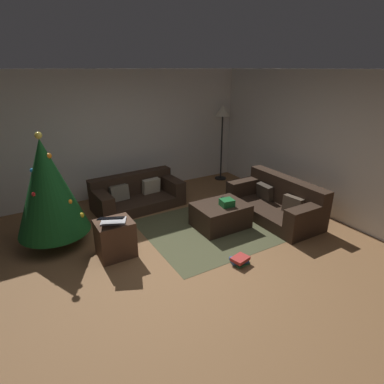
{
  "coord_description": "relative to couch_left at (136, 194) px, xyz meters",
  "views": [
    {
      "loc": [
        -1.84,
        -3.34,
        2.62
      ],
      "look_at": [
        0.56,
        0.7,
        0.75
      ],
      "focal_mm": 29.31,
      "sensor_mm": 36.0,
      "label": 1
    }
  ],
  "objects": [
    {
      "name": "rear_partition",
      "position": [
        -0.17,
        0.9,
        1.05
      ],
      "size": [
        6.4,
        0.12,
        2.6
      ],
      "primitive_type": "cube",
      "color": "silver",
      "rests_on": "ground_plane"
    },
    {
      "name": "couch_left",
      "position": [
        0.0,
        0.0,
        0.0
      ],
      "size": [
        1.77,
        0.94,
        0.63
      ],
      "rotation": [
        0.0,
        0.0,
        3.2
      ],
      "color": "#332319",
      "rests_on": "ground_plane"
    },
    {
      "name": "book_stack",
      "position": [
        0.51,
        -2.67,
        -0.19
      ],
      "size": [
        0.29,
        0.27,
        0.12
      ],
      "color": "#387A47",
      "rests_on": "ground_plane"
    },
    {
      "name": "ground_plane",
      "position": [
        -0.17,
        -2.24,
        -0.25
      ],
      "size": [
        6.4,
        6.4,
        0.0
      ],
      "primitive_type": "plane",
      "color": "brown"
    },
    {
      "name": "laptop",
      "position": [
        -0.95,
        -1.6,
        0.36
      ],
      "size": [
        0.48,
        0.5,
        0.18
      ],
      "color": "silver",
      "rests_on": "side_table"
    },
    {
      "name": "couch_right",
      "position": [
        2.08,
        -1.81,
        0.03
      ],
      "size": [
        0.88,
        1.79,
        0.73
      ],
      "rotation": [
        0.0,
        0.0,
        1.56
      ],
      "color": "#332319",
      "rests_on": "ground_plane"
    },
    {
      "name": "area_rug",
      "position": [
        0.94,
        -1.58,
        -0.25
      ],
      "size": [
        2.6,
        2.0,
        0.01
      ],
      "primitive_type": "cube",
      "color": "#4B4C30",
      "rests_on": "ground_plane"
    },
    {
      "name": "corner_partition",
      "position": [
        2.97,
        -2.24,
        1.05
      ],
      "size": [
        0.12,
        6.4,
        2.6
      ],
      "primitive_type": "cube",
      "color": "silver",
      "rests_on": "ground_plane"
    },
    {
      "name": "side_table",
      "position": [
        -0.93,
        -1.54,
        0.03
      ],
      "size": [
        0.52,
        0.44,
        0.56
      ],
      "primitive_type": "cube",
      "color": "#4C3323",
      "rests_on": "ground_plane"
    },
    {
      "name": "tv_remote",
      "position": [
        1.16,
        -1.43,
        0.18
      ],
      "size": [
        0.11,
        0.17,
        0.02
      ],
      "primitive_type": "cube",
      "rotation": [
        0.0,
        0.0,
        0.41
      ],
      "color": "black",
      "rests_on": "ottoman"
    },
    {
      "name": "gift_box",
      "position": [
        0.99,
        -1.68,
        0.23
      ],
      "size": [
        0.24,
        0.23,
        0.12
      ],
      "primitive_type": "cube",
      "rotation": [
        0.0,
        0.0,
        -0.13
      ],
      "color": "#19662D",
      "rests_on": "ottoman"
    },
    {
      "name": "ottoman",
      "position": [
        0.94,
        -1.58,
        -0.04
      ],
      "size": [
        0.9,
        0.69,
        0.42
      ],
      "primitive_type": "cube",
      "color": "#332319",
      "rests_on": "ground_plane"
    },
    {
      "name": "christmas_tree",
      "position": [
        -1.64,
        -0.74,
        0.71
      ],
      "size": [
        1.07,
        1.07,
        1.79
      ],
      "color": "brown",
      "rests_on": "ground_plane"
    },
    {
      "name": "corner_lamp",
      "position": [
        2.44,
        0.49,
        1.29
      ],
      "size": [
        0.36,
        0.36,
        1.8
      ],
      "color": "black",
      "rests_on": "ground_plane"
    }
  ]
}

